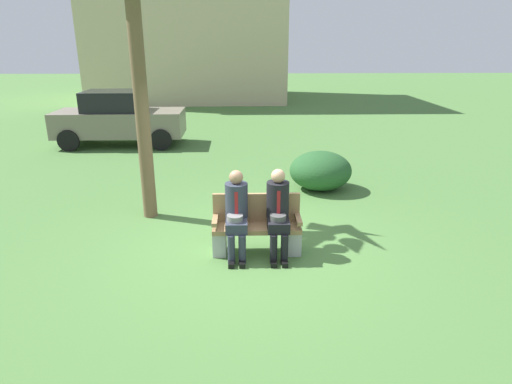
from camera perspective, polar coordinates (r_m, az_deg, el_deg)
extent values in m
plane|color=#477237|center=(6.90, -0.93, -7.52)|extent=(80.00, 80.00, 0.00)
cube|color=#99754C|center=(6.64, 0.10, -4.68)|extent=(1.34, 0.44, 0.07)
cube|color=#99754C|center=(6.72, 0.05, -2.00)|extent=(1.34, 0.06, 0.45)
cube|color=#99754C|center=(6.60, -5.41, -3.65)|extent=(0.08, 0.44, 0.06)
cube|color=#99754C|center=(6.63, 5.58, -3.53)|extent=(0.08, 0.44, 0.06)
cube|color=#BABABA|center=(6.74, -4.80, -6.47)|extent=(0.20, 0.37, 0.38)
cube|color=#BABABA|center=(6.77, 4.97, -6.35)|extent=(0.20, 0.37, 0.38)
cube|color=#2D3342|center=(6.44, -2.56, -4.39)|extent=(0.32, 0.38, 0.16)
cylinder|color=#2D3342|center=(6.40, -3.27, -7.58)|extent=(0.11, 0.11, 0.45)
cylinder|color=#2D3342|center=(6.39, -1.82, -7.57)|extent=(0.11, 0.11, 0.45)
cube|color=black|center=(6.43, -3.25, -9.33)|extent=(0.09, 0.22, 0.07)
cube|color=black|center=(6.43, -1.81, -9.32)|extent=(0.09, 0.22, 0.07)
cylinder|color=#2D3342|center=(6.49, -2.58, -1.12)|extent=(0.34, 0.34, 0.54)
cube|color=maroon|center=(6.33, -2.61, -1.47)|extent=(0.05, 0.01, 0.35)
sphere|color=#9E7556|center=(6.38, -2.63, 1.95)|extent=(0.21, 0.21, 0.21)
cylinder|color=slate|center=(6.37, -2.78, -3.43)|extent=(0.24, 0.24, 0.09)
cube|color=black|center=(6.46, 2.95, -4.32)|extent=(0.32, 0.38, 0.16)
cylinder|color=black|center=(6.41, 2.32, -7.51)|extent=(0.11, 0.11, 0.45)
cylinder|color=black|center=(6.42, 3.76, -7.48)|extent=(0.11, 0.11, 0.45)
cube|color=black|center=(6.44, 2.33, -9.26)|extent=(0.09, 0.22, 0.07)
cube|color=black|center=(6.45, 3.77, -9.23)|extent=(0.09, 0.22, 0.07)
cylinder|color=black|center=(6.51, 2.87, -1.02)|extent=(0.34, 0.34, 0.55)
cube|color=maroon|center=(6.35, 2.99, -1.36)|extent=(0.05, 0.01, 0.35)
sphere|color=tan|center=(6.39, 2.93, 2.10)|extent=(0.21, 0.21, 0.21)
cylinder|color=#4B4B4B|center=(6.39, 2.90, -3.36)|extent=(0.24, 0.24, 0.09)
cylinder|color=brown|center=(7.89, -14.81, 10.72)|extent=(0.25, 0.25, 4.05)
ellipsoid|color=#265428|center=(9.62, 8.48, 2.80)|extent=(1.36, 1.24, 0.85)
cube|color=slate|center=(14.33, -17.41, 8.66)|extent=(3.92, 1.61, 0.76)
cube|color=black|center=(14.27, -18.28, 11.31)|extent=(1.72, 1.38, 0.60)
cylinder|color=black|center=(14.87, -11.39, 8.02)|extent=(0.64, 0.15, 0.64)
cylinder|color=black|center=(13.36, -12.37, 6.72)|extent=(0.64, 0.15, 0.64)
cylinder|color=black|center=(15.53, -21.47, 7.54)|extent=(0.64, 0.15, 0.64)
cylinder|color=black|center=(14.09, -23.43, 6.22)|extent=(0.64, 0.15, 0.64)
cube|color=#C9B790|center=(25.86, -8.69, 22.29)|extent=(10.19, 7.08, 9.19)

